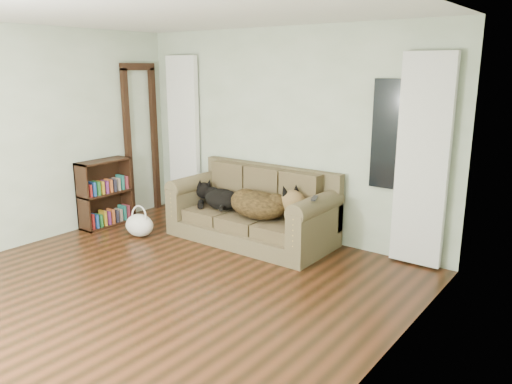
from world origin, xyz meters
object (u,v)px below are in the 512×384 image
Objects in this scene: sofa at (251,206)px; dog_shepherd at (262,206)px; tote_bag at (139,224)px; dog_black_lab at (220,198)px; bookshelf at (105,190)px.

dog_shepherd is at bearing -15.37° from sofa.
tote_bag is (-1.46, -0.68, -0.33)m from dog_shepherd.
bookshelf is (-1.48, -0.67, 0.02)m from dog_black_lab.
tote_bag is (-1.24, -0.74, -0.29)m from sofa.
dog_black_lab is (-0.49, -0.03, 0.03)m from sofa.
bookshelf is at bearing -130.99° from dog_black_lab.
sofa is 2.57× the size of dog_shepherd.
sofa is 0.49m from dog_black_lab.
dog_black_lab is 0.70m from dog_shepherd.
dog_black_lab is at bearing -176.94° from sofa.
bookshelf is at bearing 22.64° from dog_shepherd.
dog_shepherd is at bearing 21.16° from bookshelf.
dog_black_lab is 1.09m from tote_bag.
dog_black_lab is 1.62m from bookshelf.
sofa is 1.47m from tote_bag.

